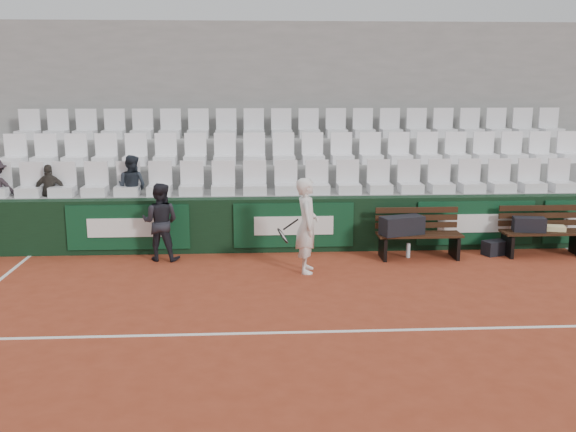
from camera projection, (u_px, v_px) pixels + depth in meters
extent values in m
plane|color=#973A22|center=(329.00, 332.00, 8.13)|extent=(80.00, 80.00, 0.00)
cube|color=white|center=(329.00, 332.00, 8.13)|extent=(18.00, 0.06, 0.01)
cube|color=black|center=(304.00, 224.00, 11.93)|extent=(18.00, 0.30, 1.00)
cube|color=#0C381E|center=(128.00, 227.00, 11.58)|extent=(2.20, 0.04, 0.82)
cube|color=#0C381E|center=(294.00, 225.00, 11.75)|extent=(2.20, 0.04, 0.82)
cube|color=#0C381E|center=(476.00, 223.00, 11.94)|extent=(2.20, 0.04, 0.82)
cube|color=gray|center=(301.00, 217.00, 12.54)|extent=(18.00, 0.95, 1.00)
cube|color=gray|center=(298.00, 197.00, 13.42)|extent=(18.00, 0.95, 1.45)
cube|color=#999996|center=(295.00, 180.00, 14.30)|extent=(18.00, 0.95, 1.90)
cube|color=gray|center=(293.00, 121.00, 14.66)|extent=(18.00, 0.30, 4.40)
cube|color=silver|center=(302.00, 177.00, 12.20)|extent=(11.90, 0.44, 0.63)
cube|color=white|center=(299.00, 148.00, 13.04)|extent=(11.90, 0.44, 0.63)
cube|color=silver|center=(295.00, 123.00, 13.87)|extent=(11.90, 0.44, 0.63)
cube|color=#331C0F|center=(419.00, 246.00, 11.46)|extent=(1.50, 0.56, 0.45)
cube|color=black|center=(542.00, 243.00, 11.64)|extent=(1.50, 0.56, 0.45)
cube|color=black|center=(402.00, 225.00, 11.32)|extent=(0.82, 0.54, 0.33)
cube|color=black|center=(529.00, 224.00, 11.55)|extent=(0.59, 0.35, 0.26)
cube|color=beige|center=(555.00, 228.00, 11.63)|extent=(0.38, 0.31, 0.09)
cube|color=black|center=(495.00, 248.00, 11.69)|extent=(0.49, 0.39, 0.26)
cylinder|color=silver|center=(408.00, 250.00, 11.51)|extent=(0.07, 0.07, 0.26)
cylinder|color=silver|center=(511.00, 252.00, 11.46)|extent=(0.06, 0.06, 0.22)
imported|color=silver|center=(307.00, 225.00, 10.53)|extent=(0.41, 0.60, 1.58)
torus|color=black|center=(283.00, 236.00, 10.54)|extent=(0.19, 0.30, 0.26)
cylinder|color=black|center=(291.00, 224.00, 10.51)|extent=(0.26, 0.03, 0.20)
imported|color=black|center=(160.00, 222.00, 11.26)|extent=(0.75, 0.63, 1.38)
imported|color=#2E2A25|center=(48.00, 168.00, 11.94)|extent=(0.64, 0.36, 1.04)
imported|color=#1E242D|center=(131.00, 163.00, 12.01)|extent=(0.72, 0.65, 1.21)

